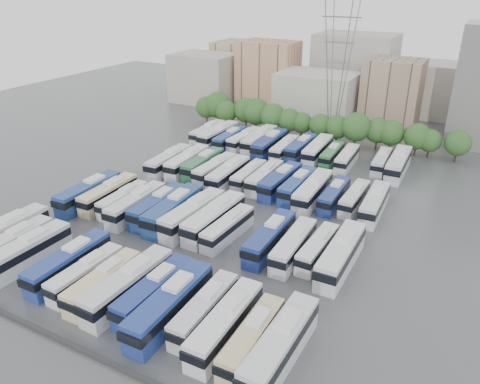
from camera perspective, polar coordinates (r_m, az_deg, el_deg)
The scene contains 57 objects.
ground at distance 75.36m, azimuth -2.31°, elevation -2.65°, with size 220.00×220.00×0.00m, color #424447.
parapet at distance 54.48m, azimuth -21.00°, elevation -16.50°, with size 56.00×0.50×0.50m, color #2D2D30.
tree_line at distance 110.31m, azimuth 7.79°, elevation 8.66°, with size 64.90×8.03×8.36m.
city_buildings at distance 138.43m, azimuth 10.51°, elevation 13.25°, with size 102.00×35.00×20.00m.
electricity_pylon at distance 113.25m, azimuth 11.94°, elevation 16.17°, with size 9.00×6.91×33.83m.
bus_r0_s0 at distance 73.36m, azimuth -26.78°, elevation -4.53°, with size 2.98×13.51×4.24m.
bus_r0_s1 at distance 70.30m, azimuth -26.02°, elevation -5.81°, with size 2.98×12.48×3.90m.
bus_r0_s2 at distance 67.52m, azimuth -24.63°, elevation -6.70°, with size 3.07×13.16×4.12m.
bus_r0_s4 at distance 63.38m, azimuth -20.13°, elevation -8.05°, with size 2.96×12.77×4.00m.
bus_r0_s5 at distance 61.04m, azimuth -18.27°, elevation -9.40°, with size 2.62×11.07×3.46m.
bus_r0_s6 at distance 58.75m, azimuth -16.32°, elevation -10.49°, with size 2.71×11.57×3.62m.
bus_r0_s7 at distance 57.00m, azimuth -13.45°, elevation -10.96°, with size 3.34×13.56×4.23m.
bus_r0_s8 at distance 55.70m, azimuth -10.40°, elevation -11.82°, with size 2.79×12.31×3.86m.
bus_r0_s9 at distance 53.13m, azimuth -8.50°, elevation -13.42°, with size 3.25×13.75×4.30m.
bus_r0_s10 at distance 52.63m, azimuth -4.34°, elevation -14.07°, with size 2.79×11.59×3.62m.
bus_r0_s11 at distance 50.51m, azimuth -1.77°, elevation -15.71°, with size 2.95×12.70×3.97m.
bus_r0_s12 at distance 49.12m, azimuth 1.50°, elevation -17.39°, with size 2.73×11.54×3.60m.
bus_r0_s13 at distance 48.07m, azimuth 4.96°, elevation -18.14°, with size 3.11×13.53×4.24m.
bus_r1_s0 at distance 81.67m, azimuth -17.95°, elevation -0.07°, with size 3.12×13.27×4.15m.
bus_r1_s1 at distance 80.67m, azimuth -15.74°, elevation -0.20°, with size 3.06×12.35×3.85m.
bus_r1_s2 at distance 78.48m, azimuth -14.04°, elevation -0.90°, with size 2.66×10.87×3.39m.
bus_r1_s3 at distance 75.69m, azimuth -12.51°, elevation -1.49°, with size 3.08×12.72×3.97m.
bus_r1_s4 at distance 74.65m, azimuth -9.97°, elevation -1.66°, with size 3.09×12.61×3.93m.
bus_r1_s5 at distance 72.71m, azimuth -8.10°, elevation -2.13°, with size 3.65×13.72×4.26m.
bus_r1_s6 at distance 71.00m, azimuth -5.77°, elevation -2.70°, with size 3.57×13.70×4.26m.
bus_r1_s7 at distance 69.69m, azimuth -3.17°, elevation -3.17°, with size 3.38×13.62×4.24m.
bus_r1_s8 at distance 67.66m, azimuth -1.51°, elevation -4.40°, with size 2.99×11.36×3.53m.
bus_r1_s10 at distance 64.97m, azimuth 3.65°, elevation -5.57°, with size 2.87×12.62×3.95m.
bus_r1_s11 at distance 63.67m, azimuth 6.54°, elevation -6.49°, with size 2.94×11.99×3.74m.
bus_r1_s12 at distance 63.89m, azimuth 9.45°, elevation -6.75°, with size 2.65×10.84×3.38m.
bus_r1_s13 at distance 62.24m, azimuth 12.22°, elevation -7.45°, with size 3.07×13.69×4.29m.
bus_r2_s1 at distance 92.27m, azimuth -8.64°, elevation 3.75°, with size 3.40×13.03×4.05m.
bus_r2_s2 at distance 91.50m, azimuth -6.43°, elevation 3.69°, with size 3.46×13.01×4.04m.
bus_r2_s3 at distance 90.27m, azimuth -4.55°, elevation 3.42°, with size 3.23×12.52×3.90m.
bus_r2_s4 at distance 87.93m, azimuth -3.07°, elevation 2.81°, with size 3.06×11.96×3.72m.
bus_r2_s5 at distance 85.32m, azimuth -1.42°, elevation 2.23°, with size 3.19×12.85×4.01m.
bus_r2_s6 at distance 85.38m, azimuth 1.06°, elevation 2.04°, with size 2.63×10.99×3.43m.
bus_r2_s7 at distance 84.28m, azimuth 3.01°, elevation 1.80°, with size 2.82×11.87×3.71m.
bus_r2_s8 at distance 82.65m, azimuth 4.95°, elevation 1.36°, with size 3.31×12.81×3.99m.
bus_r2_s9 at distance 81.32m, azimuth 7.01°, elevation 0.78°, with size 2.68×12.11×3.80m.
bus_r2_s10 at distance 79.20m, azimuth 8.87°, elevation 0.13°, with size 3.23×13.41×4.19m.
bus_r2_s11 at distance 79.10m, azimuth 11.40°, elevation -0.37°, with size 2.60×11.20×3.50m.
bus_r2_s12 at distance 78.96m, azimuth 13.78°, elevation -0.70°, with size 2.50×10.87×3.40m.
bus_r2_s13 at distance 77.42m, azimuth 16.08°, elevation -1.33°, with size 3.18×12.41×3.86m.
bus_r3_s0 at distance 109.13m, azimuth -3.93°, elevation 7.26°, with size 3.08×12.40×3.87m.
bus_r3_s1 at distance 106.86m, azimuth -2.64°, elevation 7.00°, with size 3.37×13.43×4.19m.
bus_r3_s2 at distance 104.78m, azimuth -1.24°, elevation 6.52°, with size 2.71×11.87×3.72m.
bus_r3_s3 at distance 104.20m, azimuth 0.57°, elevation 6.42°, with size 3.19×12.03×3.74m.
bus_r3_s4 at distance 103.14m, azimuth 2.38°, elevation 6.36°, with size 3.33×13.69×4.27m.
bus_r3_s5 at distance 100.60m, azimuth 3.63°, elevation 5.85°, with size 3.36×13.73×4.28m.
bus_r3_s6 at distance 99.13m, azimuth 5.43°, elevation 5.30°, with size 2.98×11.64×3.62m.
bus_r3_s7 at distance 99.51m, azimuth 7.46°, elevation 5.36°, with size 2.93×12.55×3.92m.
bus_r3_s8 at distance 98.53m, azimuth 9.43°, elevation 5.09°, with size 3.35×13.19×4.11m.
bus_r3_s9 at distance 97.30m, azimuth 11.13°, elevation 4.48°, with size 2.68×10.88×3.39m.
bus_r3_s10 at distance 95.72m, azimuth 12.90°, elevation 4.02°, with size 2.96×11.41×3.55m.
bus_r3_s12 at distance 95.95m, azimuth 16.86°, elevation 3.58°, with size 2.94×11.07×3.44m.
bus_r3_s13 at distance 94.58m, azimuth 18.73°, elevation 3.28°, with size 3.33×13.70×4.28m.
Camera 1 is at (34.41, -57.31, 34.79)m, focal length 35.00 mm.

